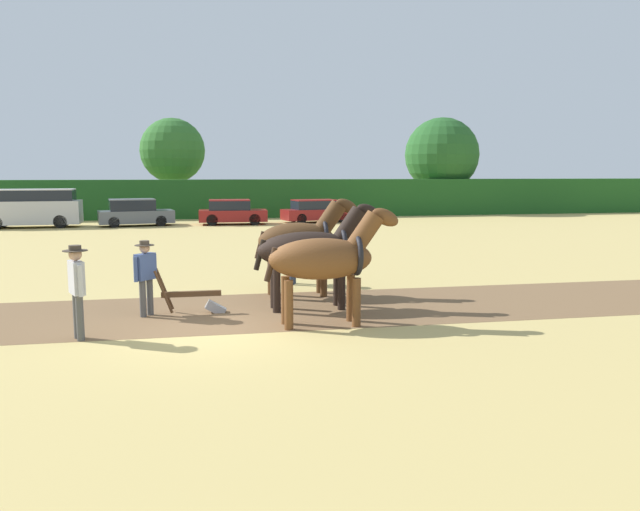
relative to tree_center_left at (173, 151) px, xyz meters
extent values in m
plane|color=tan|center=(1.66, -34.24, -4.66)|extent=(240.00, 240.00, 0.00)
cube|color=brown|center=(-1.55, -32.69, -4.66)|extent=(35.38, 4.53, 0.01)
cube|color=#1E511E|center=(1.66, -3.39, -3.35)|extent=(70.95, 1.33, 2.63)
cylinder|color=#4C3823|center=(0.00, 0.00, -2.96)|extent=(0.44, 0.44, 3.41)
sphere|color=#2D6628|center=(0.00, 0.00, 0.02)|extent=(4.63, 4.63, 4.63)
cylinder|color=#423323|center=(20.16, -1.21, -3.21)|extent=(0.44, 0.44, 2.90)
sphere|color=#235623|center=(20.16, -1.21, -0.21)|extent=(5.65, 5.65, 5.65)
ellipsoid|color=brown|center=(3.73, -34.36, -3.28)|extent=(2.16, 0.93, 0.85)
cylinder|color=brown|center=(4.43, -34.12, -4.16)|extent=(0.18, 0.18, 1.01)
cylinder|color=brown|center=(4.42, -34.61, -4.16)|extent=(0.18, 0.18, 1.01)
cylinder|color=brown|center=(3.03, -34.10, -4.16)|extent=(0.18, 0.18, 1.01)
cylinder|color=brown|center=(3.02, -34.59, -4.16)|extent=(0.18, 0.18, 1.01)
cylinder|color=brown|center=(4.64, -34.37, -2.76)|extent=(0.83, 0.41, 0.94)
ellipsoid|color=brown|center=(5.08, -34.38, -2.44)|extent=(0.68, 0.27, 0.54)
cube|color=black|center=(4.83, -34.37, -2.58)|extent=(0.45, 0.09, 0.60)
cylinder|color=black|center=(2.71, -34.34, -3.36)|extent=(0.30, 0.12, 0.71)
torus|color=black|center=(4.48, -34.37, -3.21)|extent=(0.12, 0.87, 0.87)
ellipsoid|color=black|center=(3.75, -32.77, -3.29)|extent=(2.31, 0.92, 0.84)
cylinder|color=black|center=(4.50, -32.54, -4.16)|extent=(0.18, 0.18, 1.00)
cylinder|color=black|center=(4.49, -33.03, -4.16)|extent=(0.18, 0.18, 1.00)
cylinder|color=black|center=(3.01, -32.52, -4.16)|extent=(0.18, 0.18, 1.00)
cylinder|color=black|center=(3.00, -33.01, -4.16)|extent=(0.18, 0.18, 1.00)
cylinder|color=black|center=(4.73, -32.79, -2.77)|extent=(0.84, 0.41, 0.96)
ellipsoid|color=black|center=(5.19, -32.80, -2.44)|extent=(0.68, 0.27, 0.54)
cube|color=black|center=(4.93, -32.79, -2.59)|extent=(0.46, 0.09, 0.62)
cylinder|color=black|center=(2.66, -32.76, -3.38)|extent=(0.30, 0.12, 0.71)
torus|color=black|center=(4.55, -32.79, -3.22)|extent=(0.12, 0.86, 0.86)
ellipsoid|color=#513319|center=(3.77, -31.19, -3.24)|extent=(1.98, 0.99, 0.92)
cylinder|color=#513319|center=(4.42, -30.94, -4.16)|extent=(0.18, 0.18, 1.01)
cylinder|color=#513319|center=(4.41, -31.47, -4.16)|extent=(0.18, 0.18, 1.01)
cylinder|color=#513319|center=(3.14, -30.92, -4.16)|extent=(0.18, 0.18, 1.01)
cylinder|color=#513319|center=(3.13, -31.45, -4.16)|extent=(0.18, 0.18, 1.01)
cylinder|color=#513319|center=(4.61, -31.20, -2.71)|extent=(0.87, 0.45, 0.97)
ellipsoid|color=#513319|center=(5.07, -31.21, -2.38)|extent=(0.68, 0.27, 0.54)
cube|color=black|center=(4.81, -31.21, -2.51)|extent=(0.46, 0.09, 0.62)
cylinder|color=black|center=(2.84, -31.18, -3.34)|extent=(0.30, 0.12, 0.71)
torus|color=black|center=(4.46, -31.20, -3.17)|extent=(0.12, 0.93, 0.93)
cube|color=#4C331E|center=(1.12, -32.73, -4.21)|extent=(1.32, 0.12, 0.12)
cube|color=#939399|center=(1.65, -32.74, -4.56)|extent=(0.48, 0.21, 0.39)
cylinder|color=#4C331E|center=(0.53, -32.53, -4.11)|extent=(0.40, 0.07, 0.96)
cylinder|color=#4C331E|center=(0.53, -32.93, -4.11)|extent=(0.40, 0.07, 0.96)
cylinder|color=#4C4C4C|center=(0.22, -32.69, -4.25)|extent=(0.14, 0.14, 0.81)
cylinder|color=#4C4C4C|center=(0.08, -32.85, -4.25)|extent=(0.14, 0.14, 0.81)
cube|color=#3D5184|center=(0.15, -32.77, -3.56)|extent=(0.46, 0.49, 0.58)
sphere|color=tan|center=(0.15, -32.77, -3.16)|extent=(0.22, 0.22, 0.22)
cylinder|color=#3D5184|center=(0.34, -32.56, -3.58)|extent=(0.09, 0.09, 0.54)
cylinder|color=#3D5184|center=(-0.03, -32.99, -3.58)|extent=(0.09, 0.09, 0.54)
cylinder|color=#42382D|center=(0.15, -32.77, -3.09)|extent=(0.42, 0.42, 0.02)
cylinder|color=#42382D|center=(0.15, -32.77, -3.04)|extent=(0.21, 0.21, 0.10)
cylinder|color=#28334C|center=(3.96, -29.45, -4.26)|extent=(0.14, 0.14, 0.80)
cylinder|color=#28334C|center=(3.89, -29.65, -4.26)|extent=(0.14, 0.14, 0.80)
cube|color=#4C6B4C|center=(3.93, -29.55, -3.57)|extent=(0.36, 0.51, 0.57)
sphere|color=tan|center=(3.93, -29.55, -3.18)|extent=(0.22, 0.22, 0.22)
cylinder|color=#4C6B4C|center=(4.03, -29.29, -3.60)|extent=(0.09, 0.09, 0.53)
cylinder|color=#4C6B4C|center=(3.82, -29.81, -3.60)|extent=(0.09, 0.09, 0.53)
cylinder|color=tan|center=(3.93, -29.55, -3.11)|extent=(0.41, 0.41, 0.02)
cylinder|color=tan|center=(3.93, -29.55, -3.06)|extent=(0.21, 0.21, 0.10)
cylinder|color=#4C4C4C|center=(-1.01, -34.41, -4.22)|extent=(0.14, 0.14, 0.88)
cylinder|color=#4C4C4C|center=(-0.93, -34.62, -4.22)|extent=(0.14, 0.14, 0.88)
cube|color=#B7B7BC|center=(-0.97, -34.51, -3.47)|extent=(0.38, 0.55, 0.62)
sphere|color=tan|center=(-0.97, -34.51, -3.04)|extent=(0.24, 0.24, 0.24)
cylinder|color=#B7B7BC|center=(-1.08, -34.24, -3.50)|extent=(0.09, 0.09, 0.58)
cylinder|color=#B7B7BC|center=(-0.86, -34.79, -3.50)|extent=(0.09, 0.09, 0.58)
cylinder|color=#42382D|center=(-0.97, -34.51, -2.97)|extent=(0.45, 0.45, 0.02)
cylinder|color=#42382D|center=(-0.97, -34.51, -2.92)|extent=(0.23, 0.23, 0.10)
cube|color=#BCBCC1|center=(-7.73, -8.67, -3.80)|extent=(5.43, 2.08, 1.32)
cube|color=black|center=(-7.73, -8.67, -2.84)|extent=(4.78, 1.87, 0.60)
cube|color=#BCBCC1|center=(-7.73, -8.67, -2.51)|extent=(4.78, 1.87, 0.06)
cylinder|color=black|center=(-6.10, -7.78, -4.29)|extent=(0.75, 0.24, 0.74)
cylinder|color=black|center=(-6.04, -9.46, -4.29)|extent=(0.75, 0.24, 0.74)
cylinder|color=black|center=(-9.42, -7.89, -4.29)|extent=(0.75, 0.24, 0.74)
cube|color=#565B66|center=(-1.97, -8.70, -4.12)|extent=(4.48, 2.52, 0.73)
cube|color=black|center=(-2.18, -8.73, -3.45)|extent=(2.78, 2.04, 0.62)
cube|color=#565B66|center=(-2.18, -8.73, -3.11)|extent=(2.78, 2.04, 0.06)
cylinder|color=black|center=(-0.82, -7.69, -4.35)|extent=(0.66, 0.33, 0.63)
cylinder|color=black|center=(-0.55, -9.25, -4.35)|extent=(0.66, 0.33, 0.63)
cylinder|color=black|center=(-3.40, -8.15, -4.35)|extent=(0.66, 0.33, 0.63)
cylinder|color=black|center=(-3.12, -9.71, -4.35)|extent=(0.66, 0.33, 0.63)
cube|color=maroon|center=(3.66, -8.79, -4.13)|extent=(4.10, 1.91, 0.69)
cube|color=black|center=(3.46, -8.78, -3.51)|extent=(2.48, 1.68, 0.56)
cube|color=maroon|center=(3.46, -8.78, -3.20)|extent=(2.48, 1.68, 0.06)
cylinder|color=black|center=(4.94, -8.06, -4.32)|extent=(0.68, 0.24, 0.68)
cylinder|color=black|center=(4.88, -9.61, -4.32)|extent=(0.68, 0.24, 0.68)
cylinder|color=black|center=(2.43, -7.97, -4.32)|extent=(0.68, 0.24, 0.68)
cylinder|color=black|center=(2.38, -9.52, -4.32)|extent=(0.68, 0.24, 0.68)
cube|color=maroon|center=(8.98, -8.27, -4.16)|extent=(4.63, 2.47, 0.66)
cube|color=black|center=(8.76, -8.31, -3.56)|extent=(2.87, 1.99, 0.54)
cube|color=maroon|center=(8.76, -8.31, -3.26)|extent=(2.87, 1.99, 0.06)
cylinder|color=black|center=(10.19, -7.29, -4.35)|extent=(0.66, 0.33, 0.63)
cylinder|color=black|center=(10.45, -8.77, -4.35)|extent=(0.66, 0.33, 0.63)
cylinder|color=black|center=(7.51, -7.77, -4.35)|extent=(0.66, 0.33, 0.63)
cylinder|color=black|center=(7.77, -9.25, -4.35)|extent=(0.66, 0.33, 0.63)
camera|label=1|loc=(1.15, -46.67, -1.52)|focal=35.00mm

